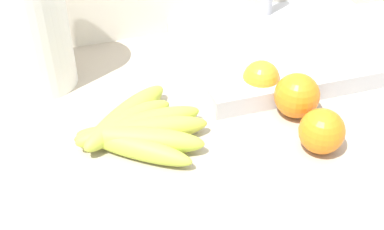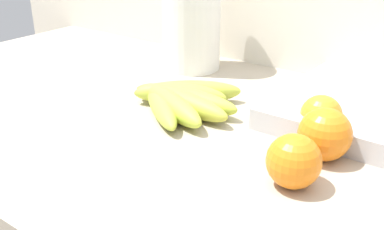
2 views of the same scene
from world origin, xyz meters
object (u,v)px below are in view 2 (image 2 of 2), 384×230
at_px(paper_towel_roll, 191,6).
at_px(orange_front, 294,161).
at_px(orange_center, 321,116).
at_px(banana_bunch, 179,99).
at_px(orange_back_right, 325,134).

bearing_deg(paper_towel_roll, orange_front, -38.33).
relative_size(orange_front, orange_center, 1.08).
height_order(orange_front, orange_center, orange_front).
relative_size(banana_bunch, orange_front, 3.16).
bearing_deg(orange_back_right, banana_bunch, 177.08).
relative_size(orange_back_right, orange_center, 1.16).
bearing_deg(orange_back_right, orange_center, 115.64).
bearing_deg(orange_center, orange_back_right, -64.36).
distance_m(orange_back_right, orange_center, 0.08).
height_order(orange_back_right, orange_center, orange_back_right).
xyz_separation_m(banana_bunch, orange_front, (0.27, -0.11, 0.01)).
xyz_separation_m(orange_front, orange_center, (-0.03, 0.16, -0.00)).
height_order(orange_center, paper_towel_roll, paper_towel_roll).
bearing_deg(paper_towel_roll, orange_center, -22.51).
relative_size(orange_center, paper_towel_roll, 0.21).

